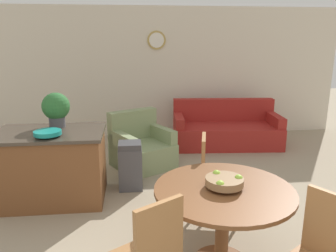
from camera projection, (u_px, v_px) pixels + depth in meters
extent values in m
cube|color=beige|center=(154.00, 73.00, 6.93)|extent=(8.00, 0.06, 2.70)
cylinder|color=tan|center=(156.00, 40.00, 6.73)|extent=(0.38, 0.02, 0.38)
cylinder|color=white|center=(157.00, 40.00, 6.71)|extent=(0.30, 0.01, 0.30)
cylinder|color=brown|center=(222.00, 228.00, 2.92)|extent=(0.12, 0.12, 0.70)
cylinder|color=brown|center=(224.00, 190.00, 2.83)|extent=(1.22, 1.22, 0.03)
cube|color=#9E6B3D|center=(159.00, 237.00, 2.19)|extent=(0.35, 0.24, 0.51)
cube|color=#9E6B3D|center=(331.00, 227.00, 2.31)|extent=(0.24, 0.35, 0.51)
cylinder|color=#9E6B3D|center=(234.00, 195.00, 3.93)|extent=(0.04, 0.04, 0.43)
cylinder|color=#9E6B3D|center=(237.00, 211.00, 3.56)|extent=(0.04, 0.04, 0.43)
cylinder|color=#9E6B3D|center=(202.00, 193.00, 3.98)|extent=(0.04, 0.04, 0.43)
cylinder|color=#9E6B3D|center=(202.00, 208.00, 3.61)|extent=(0.04, 0.04, 0.43)
cube|color=#9E6B3D|center=(219.00, 182.00, 3.71)|extent=(0.50, 0.50, 0.05)
cube|color=#9E6B3D|center=(203.00, 158.00, 3.66)|extent=(0.13, 0.39, 0.51)
cylinder|color=olive|center=(224.00, 186.00, 2.82)|extent=(0.13, 0.13, 0.03)
cylinder|color=olive|center=(224.00, 181.00, 2.81)|extent=(0.33, 0.33, 0.07)
sphere|color=#8CB738|center=(239.00, 179.00, 2.81)|extent=(0.07, 0.07, 0.07)
sphere|color=#8CB738|center=(216.00, 174.00, 2.91)|extent=(0.07, 0.07, 0.07)
sphere|color=#8CB738|center=(220.00, 185.00, 2.69)|extent=(0.07, 0.07, 0.07)
cube|color=brown|center=(52.00, 168.00, 4.18)|extent=(1.28, 0.83, 0.88)
cube|color=#42382D|center=(49.00, 133.00, 4.06)|extent=(1.34, 0.89, 0.04)
cylinder|color=teal|center=(48.00, 136.00, 3.83)|extent=(0.11, 0.11, 0.02)
cylinder|color=teal|center=(48.00, 133.00, 3.82)|extent=(0.32, 0.32, 0.05)
cylinder|color=#4C4C51|center=(57.00, 122.00, 4.26)|extent=(0.20, 0.20, 0.14)
sphere|color=#2D6B33|center=(56.00, 106.00, 4.21)|extent=(0.35, 0.35, 0.35)
cube|color=#47474C|center=(130.00, 168.00, 4.54)|extent=(0.32, 0.31, 0.59)
cube|color=#3C3C41|center=(130.00, 145.00, 4.46)|extent=(0.31, 0.30, 0.08)
cube|color=maroon|center=(226.00, 135.00, 6.44)|extent=(2.10, 1.10, 0.42)
cube|color=maroon|center=(223.00, 110.00, 6.70)|extent=(2.05, 0.35, 0.45)
cube|color=maroon|center=(179.00, 131.00, 6.38)|extent=(0.22, 0.89, 0.62)
cube|color=maroon|center=(273.00, 130.00, 6.45)|extent=(0.22, 0.89, 0.62)
cube|color=gray|center=(143.00, 155.00, 5.34)|extent=(1.14, 1.13, 0.40)
cube|color=gray|center=(133.00, 125.00, 5.48)|extent=(0.83, 0.57, 0.49)
cube|color=gray|center=(123.00, 153.00, 5.11)|extent=(0.48, 0.73, 0.62)
cube|color=gray|center=(161.00, 145.00, 5.51)|extent=(0.48, 0.73, 0.62)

